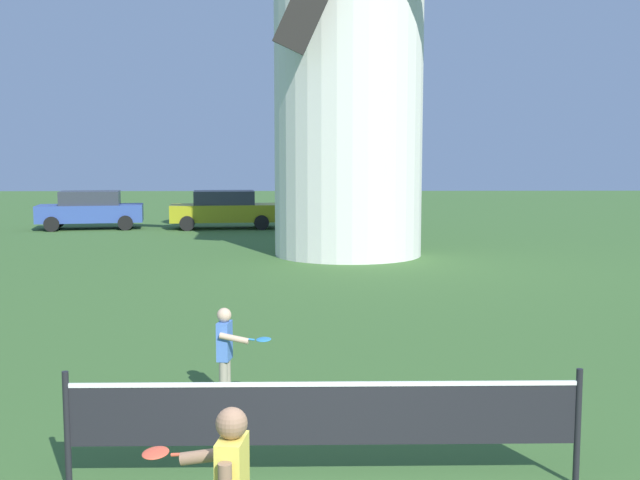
% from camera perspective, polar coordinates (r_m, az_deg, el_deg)
% --- Properties ---
extents(windmill, '(7.92, 5.16, 13.56)m').
position_cam_1_polar(windmill, '(23.54, 2.14, 15.09)').
color(windmill, silver).
rests_on(windmill, ground_plane).
extents(tennis_net, '(4.72, 0.06, 1.10)m').
position_cam_1_polar(tennis_net, '(7.16, 0.29, -12.85)').
color(tennis_net, black).
rests_on(tennis_net, ground_plane).
extents(player_far, '(0.69, 0.57, 1.18)m').
position_cam_1_polar(player_far, '(9.56, -6.96, -8.04)').
color(player_far, '#9E937F').
rests_on(player_far, ground_plane).
extents(parked_car_blue, '(4.42, 2.46, 1.56)m').
position_cam_1_polar(parked_car_blue, '(32.87, -16.68, 2.19)').
color(parked_car_blue, '#334C99').
rests_on(parked_car_blue, ground_plane).
extents(parked_car_mustard, '(4.55, 2.28, 1.56)m').
position_cam_1_polar(parked_car_mustard, '(31.98, -7.13, 2.31)').
color(parked_car_mustard, '#999919').
rests_on(parked_car_mustard, ground_plane).
extents(parked_car_green, '(4.48, 2.50, 1.56)m').
position_cam_1_polar(parked_car_green, '(31.80, 1.56, 2.33)').
color(parked_car_green, '#1E6638').
rests_on(parked_car_green, ground_plane).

